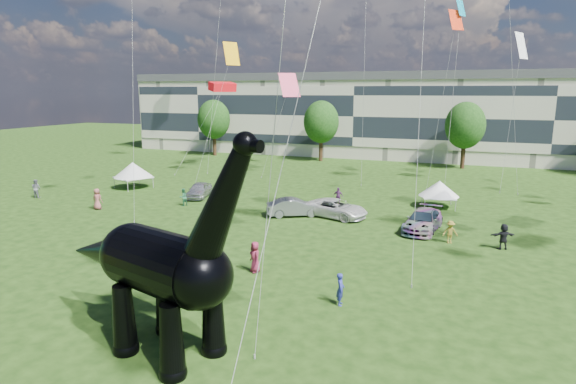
% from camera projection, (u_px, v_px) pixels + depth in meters
% --- Properties ---
extents(ground, '(220.00, 220.00, 0.00)m').
position_uv_depth(ground, '(219.00, 351.00, 19.42)').
color(ground, '#16330C').
rests_on(ground, ground).
extents(terrace_row, '(78.00, 11.00, 12.00)m').
position_uv_depth(terrace_row, '(361.00, 118.00, 77.64)').
color(terrace_row, beige).
rests_on(terrace_row, ground).
extents(tree_far_left, '(5.20, 5.20, 9.44)m').
position_uv_depth(tree_far_left, '(214.00, 116.00, 77.03)').
color(tree_far_left, '#382314').
rests_on(tree_far_left, ground).
extents(tree_mid_left, '(5.20, 5.20, 9.44)m').
position_uv_depth(tree_mid_left, '(321.00, 119.00, 70.75)').
color(tree_mid_left, '#382314').
rests_on(tree_mid_left, ground).
extents(tree_mid_right, '(5.20, 5.20, 9.44)m').
position_uv_depth(tree_mid_right, '(465.00, 122.00, 63.77)').
color(tree_mid_right, '#382314').
rests_on(tree_mid_right, ground).
extents(dinosaur_sculpture, '(11.50, 4.79, 9.43)m').
position_uv_depth(dinosaur_sculpture, '(157.00, 266.00, 18.90)').
color(dinosaur_sculpture, black).
rests_on(dinosaur_sculpture, ground).
extents(car_silver, '(2.76, 4.66, 1.49)m').
position_uv_depth(car_silver, '(199.00, 190.00, 47.24)').
color(car_silver, silver).
rests_on(car_silver, ground).
extents(car_grey, '(4.79, 3.67, 1.51)m').
position_uv_depth(car_grey, '(294.00, 207.00, 40.22)').
color(car_grey, slate).
rests_on(car_grey, ground).
extents(car_white, '(5.90, 3.85, 1.51)m').
position_uv_depth(car_white, '(335.00, 208.00, 39.84)').
color(car_white, silver).
rests_on(car_white, ground).
extents(car_dark, '(2.87, 5.65, 1.57)m').
position_uv_depth(car_dark, '(423.00, 221.00, 35.99)').
color(car_dark, '#595960').
rests_on(car_dark, ground).
extents(gazebo_near, '(4.10, 4.10, 2.45)m').
position_uv_depth(gazebo_near, '(439.00, 189.00, 43.00)').
color(gazebo_near, white).
rests_on(gazebo_near, ground).
extents(gazebo_left, '(5.27, 5.27, 2.80)m').
position_uv_depth(gazebo_left, '(133.00, 170.00, 51.63)').
color(gazebo_left, silver).
rests_on(gazebo_left, ground).
extents(visitors, '(51.20, 47.94, 1.90)m').
position_uv_depth(visitors, '(271.00, 225.00, 34.54)').
color(visitors, '#9E524F').
rests_on(visitors, ground).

